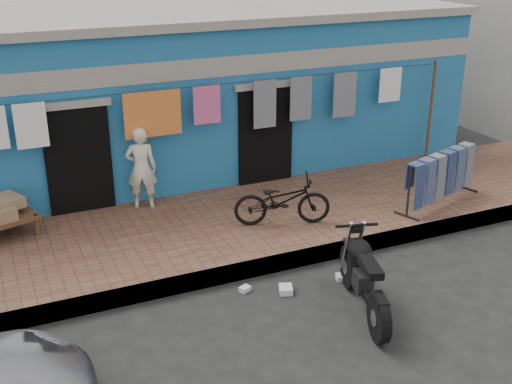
# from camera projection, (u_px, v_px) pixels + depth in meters

# --- Properties ---
(ground) EXTENTS (80.00, 80.00, 0.00)m
(ground) POSITION_uv_depth(u_px,v_px,m) (318.00, 326.00, 8.38)
(ground) COLOR black
(ground) RESTS_ON ground
(sidewalk) EXTENTS (28.00, 3.00, 0.25)m
(sidewalk) POSITION_uv_depth(u_px,v_px,m) (232.00, 228.00, 10.87)
(sidewalk) COLOR brown
(sidewalk) RESTS_ON ground
(curb) EXTENTS (28.00, 0.10, 0.25)m
(curb) POSITION_uv_depth(u_px,v_px,m) (268.00, 265.00, 9.65)
(curb) COLOR gray
(curb) RESTS_ON ground
(building) EXTENTS (12.20, 5.20, 3.36)m
(building) POSITION_uv_depth(u_px,v_px,m) (161.00, 88.00, 13.66)
(building) COLOR #256294
(building) RESTS_ON ground
(clothesline) EXTENTS (10.06, 0.06, 2.10)m
(clothesline) POSITION_uv_depth(u_px,v_px,m) (188.00, 115.00, 11.18)
(clothesline) COLOR brown
(clothesline) RESTS_ON sidewalk
(seated_person) EXTENTS (0.61, 0.49, 1.46)m
(seated_person) POSITION_uv_depth(u_px,v_px,m) (141.00, 168.00, 11.11)
(seated_person) COLOR beige
(seated_person) RESTS_ON sidewalk
(bicycle) EXTENTS (1.68, 1.03, 1.02)m
(bicycle) POSITION_uv_depth(u_px,v_px,m) (282.00, 195.00, 10.54)
(bicycle) COLOR black
(bicycle) RESTS_ON sidewalk
(motorcycle) EXTENTS (1.48, 1.99, 1.09)m
(motorcycle) POSITION_uv_depth(u_px,v_px,m) (364.00, 276.00, 8.52)
(motorcycle) COLOR black
(motorcycle) RESTS_ON ground
(jeans_rack) EXTENTS (2.25, 1.61, 0.96)m
(jeans_rack) POSITION_uv_depth(u_px,v_px,m) (440.00, 177.00, 11.39)
(jeans_rack) COLOR black
(jeans_rack) RESTS_ON sidewalk
(litter_a) EXTENTS (0.19, 0.17, 0.07)m
(litter_a) POSITION_uv_depth(u_px,v_px,m) (245.00, 289.00, 9.19)
(litter_a) COLOR silver
(litter_a) RESTS_ON ground
(litter_b) EXTENTS (0.16, 0.19, 0.08)m
(litter_b) POSITION_uv_depth(u_px,v_px,m) (340.00, 277.00, 9.48)
(litter_b) COLOR silver
(litter_b) RESTS_ON ground
(litter_c) EXTENTS (0.25, 0.28, 0.09)m
(litter_c) POSITION_uv_depth(u_px,v_px,m) (286.00, 289.00, 9.15)
(litter_c) COLOR silver
(litter_c) RESTS_ON ground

